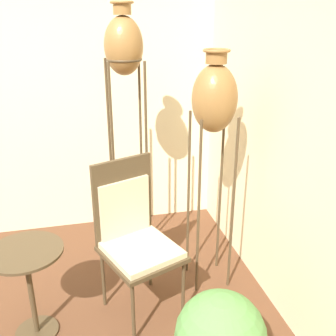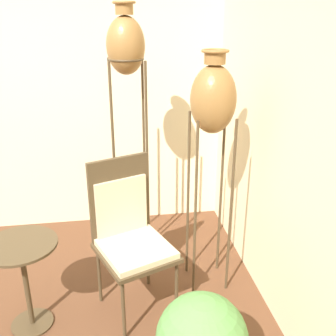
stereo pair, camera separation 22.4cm
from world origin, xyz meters
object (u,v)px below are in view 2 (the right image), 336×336
object	(u,v)px
vase_stand_tall	(126,54)
vase_stand_medium	(213,103)
side_table	(23,267)
chair	(129,230)

from	to	relation	value
vase_stand_tall	vase_stand_medium	bearing A→B (deg)	-36.35
side_table	vase_stand_medium	bearing A→B (deg)	12.91
vase_stand_medium	side_table	distance (m)	1.64
vase_stand_tall	vase_stand_medium	world-z (taller)	vase_stand_tall
vase_stand_medium	side_table	bearing A→B (deg)	-167.09
vase_stand_tall	side_table	world-z (taller)	vase_stand_tall
vase_stand_medium	chair	world-z (taller)	vase_stand_medium
vase_stand_tall	vase_stand_medium	xyz separation A→B (m)	(0.55, -0.40, -0.29)
vase_stand_tall	chair	distance (m)	1.25
chair	side_table	size ratio (longest dim) A/B	1.69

